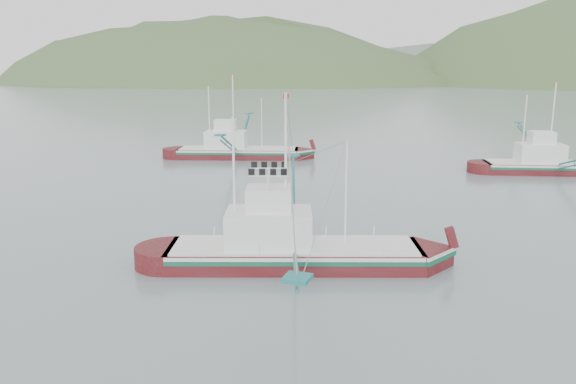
% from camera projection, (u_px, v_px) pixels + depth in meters
% --- Properties ---
extents(ground, '(1200.00, 1200.00, 0.00)m').
position_uv_depth(ground, '(255.00, 264.00, 33.75)').
color(ground, slate).
rests_on(ground, ground).
extents(main_boat, '(15.50, 26.36, 11.01)m').
position_uv_depth(main_boat, '(292.00, 231.00, 33.09)').
color(main_boat, '#460B0E').
rests_on(main_boat, ground).
extents(bg_boat_left, '(16.12, 27.55, 11.43)m').
position_uv_depth(bg_boat_left, '(237.00, 141.00, 72.59)').
color(bg_boat_left, '#460B0E').
rests_on(bg_boat_left, ground).
extents(bg_boat_right, '(15.14, 26.06, 10.73)m').
position_uv_depth(bg_boat_right, '(552.00, 156.00, 62.20)').
color(bg_boat_right, '#460B0E').
rests_on(bg_boat_right, ground).
extents(headland_left, '(448.00, 308.00, 210.00)m').
position_uv_depth(headland_left, '(217.00, 82.00, 423.27)').
color(headland_left, '#3F592E').
rests_on(headland_left, ground).
extents(ridge_distant, '(960.00, 400.00, 240.00)m').
position_uv_depth(ridge_distant, '(506.00, 79.00, 540.33)').
color(ridge_distant, slate).
rests_on(ridge_distant, ground).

